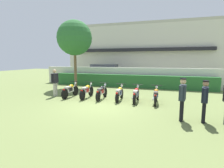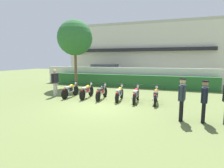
{
  "view_description": "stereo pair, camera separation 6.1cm",
  "coord_description": "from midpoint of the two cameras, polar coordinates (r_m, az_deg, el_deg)",
  "views": [
    {
      "loc": [
        3.28,
        -8.25,
        2.39
      ],
      "look_at": [
        0.0,
        1.89,
        0.92
      ],
      "focal_mm": 28.49,
      "sensor_mm": 36.0,
      "label": 1
    },
    {
      "loc": [
        3.34,
        -8.23,
        2.39
      ],
      "look_at": [
        0.0,
        1.89,
        0.92
      ],
      "focal_mm": 28.49,
      "sensor_mm": 36.0,
      "label": 2
    }
  ],
  "objects": [
    {
      "name": "ground",
      "position": [
        9.19,
        -3.53,
        -7.21
      ],
      "size": [
        60.0,
        60.0,
        0.0
      ],
      "primitive_type": "plane",
      "color": "olive"
    },
    {
      "name": "building",
      "position": [
        23.76,
        10.39,
        9.99
      ],
      "size": [
        18.19,
        6.5,
        6.63
      ],
      "color": "beige",
      "rests_on": "ground"
    },
    {
      "name": "compound_wall",
      "position": [
        16.08,
        6.3,
        2.29
      ],
      "size": [
        17.28,
        0.3,
        1.67
      ],
      "primitive_type": "cube",
      "color": "silver",
      "rests_on": "ground"
    },
    {
      "name": "hedge_row",
      "position": [
        15.44,
        5.74,
        0.96
      ],
      "size": [
        13.82,
        0.7,
        1.08
      ],
      "primitive_type": "cube",
      "color": "#28602D",
      "rests_on": "ground"
    },
    {
      "name": "parked_car",
      "position": [
        19.31,
        -1.76,
        3.57
      ],
      "size": [
        4.65,
        2.41,
        1.89
      ],
      "rotation": [
        0.0,
        0.0,
        0.09
      ],
      "color": "silver",
      "rests_on": "ground"
    },
    {
      "name": "tree_near_inspector",
      "position": [
        15.88,
        -11.7,
        14.24
      ],
      "size": [
        2.96,
        2.96,
        5.69
      ],
      "color": "brown",
      "rests_on": "ground"
    },
    {
      "name": "motorcycle_in_row_0",
      "position": [
        11.61,
        -13.08,
        -1.92
      ],
      "size": [
        0.6,
        1.87,
        0.97
      ],
      "rotation": [
        0.0,
        0.0,
        1.55
      ],
      "color": "black",
      "rests_on": "ground"
    },
    {
      "name": "motorcycle_in_row_1",
      "position": [
        11.16,
        -7.93,
        -2.18
      ],
      "size": [
        0.6,
        1.87,
        0.97
      ],
      "rotation": [
        0.0,
        0.0,
        1.59
      ],
      "color": "black",
      "rests_on": "ground"
    },
    {
      "name": "motorcycle_in_row_2",
      "position": [
        10.76,
        -3.19,
        -2.54
      ],
      "size": [
        0.6,
        1.86,
        0.96
      ],
      "rotation": [
        0.0,
        0.0,
        1.6
      ],
      "color": "black",
      "rests_on": "ground"
    },
    {
      "name": "motorcycle_in_row_3",
      "position": [
        10.4,
        2.57,
        -2.95
      ],
      "size": [
        0.6,
        1.81,
        0.94
      ],
      "rotation": [
        0.0,
        0.0,
        1.62
      ],
      "color": "black",
      "rests_on": "ground"
    },
    {
      "name": "motorcycle_in_row_4",
      "position": [
        10.11,
        7.88,
        -3.29
      ],
      "size": [
        0.6,
        1.81,
        0.95
      ],
      "rotation": [
        0.0,
        0.0,
        1.6
      ],
      "color": "black",
      "rests_on": "ground"
    },
    {
      "name": "motorcycle_in_row_5",
      "position": [
        9.96,
        14.05,
        -3.61
      ],
      "size": [
        0.6,
        1.85,
        0.96
      ],
      "rotation": [
        0.0,
        0.0,
        1.59
      ],
      "color": "black",
      "rests_on": "ground"
    },
    {
      "name": "inspector_person",
      "position": [
        12.21,
        -17.67,
        1.2
      ],
      "size": [
        0.24,
        0.7,
        1.75
      ],
      "color": "beige",
      "rests_on": "ground"
    },
    {
      "name": "officer_0",
      "position": [
        7.41,
        21.76,
        -3.52
      ],
      "size": [
        0.3,
        0.66,
        1.68
      ],
      "rotation": [
        0.0,
        0.0,
        2.97
      ],
      "color": "black",
      "rests_on": "ground"
    },
    {
      "name": "officer_1",
      "position": [
        7.56,
        27.74,
        -4.02
      ],
      "size": [
        0.31,
        0.64,
        1.62
      ],
      "rotation": [
        0.0,
        0.0,
        2.94
      ],
      "color": "black",
      "rests_on": "ground"
    }
  ]
}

